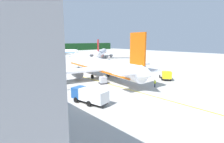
# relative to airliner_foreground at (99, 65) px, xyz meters

# --- Properties ---
(ground) EXTENTS (240.00, 320.00, 0.20)m
(ground) POSITION_rel_airliner_foreground_xyz_m (5.20, 25.93, -3.49)
(ground) COLOR #B7B5AD
(distant_treeline) EXTENTS (216.00, 6.00, 7.27)m
(distant_treeline) POSITION_rel_airliner_foreground_xyz_m (5.20, 124.73, 0.25)
(distant_treeline) COLOR #19471E
(distant_treeline) RESTS_ON ground
(airliner_foreground) EXTENTS (34.52, 41.66, 11.90)m
(airliner_foreground) POSITION_rel_airliner_foreground_xyz_m (0.00, 0.00, 0.00)
(airliner_foreground) COLOR white
(airliner_foreground) RESTS_ON ground
(airliner_mid_apron) EXTENTS (29.22, 29.27, 10.82)m
(airliner_mid_apron) POSITION_rel_airliner_foreground_xyz_m (35.50, 42.93, -0.31)
(airliner_mid_apron) COLOR silver
(airliner_mid_apron) RESTS_ON ground
(airliner_far_taxiway) EXTENTS (22.07, 25.84, 8.60)m
(airliner_far_taxiway) POSITION_rel_airliner_foreground_xyz_m (28.28, 82.58, -0.94)
(airliner_far_taxiway) COLOR white
(airliner_far_taxiway) RESTS_ON ground
(service_truck_fuel) EXTENTS (3.46, 6.90, 2.50)m
(service_truck_fuel) POSITION_rel_airliner_foreground_xyz_m (-14.18, -15.62, -1.94)
(service_truck_fuel) COLOR #2659A5
(service_truck_fuel) RESTS_ON ground
(service_truck_baggage) EXTENTS (6.06, 2.52, 2.53)m
(service_truck_baggage) POSITION_rel_airliner_foreground_xyz_m (-23.71, 1.04, -2.20)
(service_truck_baggage) COLOR #2659A5
(service_truck_baggage) RESTS_ON ground
(service_truck_catering) EXTENTS (6.31, 6.08, 2.63)m
(service_truck_catering) POSITION_rel_airliner_foreground_xyz_m (11.99, -13.74, -1.89)
(service_truck_catering) COLOR yellow
(service_truck_catering) RESTS_ON ground
(cargo_container_near) EXTENTS (2.26, 2.26, 1.92)m
(cargo_container_near) POSITION_rel_airliner_foreground_xyz_m (-20.77, -5.01, -2.48)
(cargo_container_near) COLOR #333338
(cargo_container_near) RESTS_ON ground
(cargo_container_mid) EXTENTS (2.18, 2.18, 1.86)m
(cargo_container_mid) POSITION_rel_airliner_foreground_xyz_m (-4.07, -6.82, -2.52)
(cargo_container_mid) COLOR #333338
(cargo_container_mid) RESTS_ON ground
(cargo_container_far) EXTENTS (2.45, 2.45, 1.98)m
(cargo_container_far) POSITION_rel_airliner_foreground_xyz_m (-14.21, 2.32, -2.46)
(cargo_container_far) COLOR #333338
(cargo_container_far) RESTS_ON ground
(crew_marshaller) EXTENTS (0.28, 0.63, 1.74)m
(crew_marshaller) POSITION_rel_airliner_foreground_xyz_m (-13.76, -5.93, -2.36)
(crew_marshaller) COLOR #191E33
(crew_marshaller) RESTS_ON ground
(crew_loader_left) EXTENTS (0.25, 0.63, 1.73)m
(crew_loader_left) POSITION_rel_airliner_foreground_xyz_m (6.55, -9.42, -2.37)
(crew_loader_left) COLOR #191E33
(crew_loader_left) RESTS_ON ground
(crew_loader_right) EXTENTS (0.42, 0.57, 1.77)m
(crew_loader_right) POSITION_rel_airliner_foreground_xyz_m (2.40, -17.10, -2.34)
(crew_loader_right) COLOR #191E33
(crew_loader_right) RESTS_ON ground
(crew_supervisor) EXTENTS (0.48, 0.48, 1.73)m
(crew_supervisor) POSITION_rel_airliner_foreground_xyz_m (-2.40, -5.43, -2.37)
(crew_supervisor) COLOR #191E33
(crew_supervisor) RESTS_ON ground
(apron_guide_line) EXTENTS (0.30, 60.00, 0.01)m
(apron_guide_line) POSITION_rel_airliner_foreground_xyz_m (-3.22, -4.44, -3.39)
(apron_guide_line) COLOR yellow
(apron_guide_line) RESTS_ON ground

